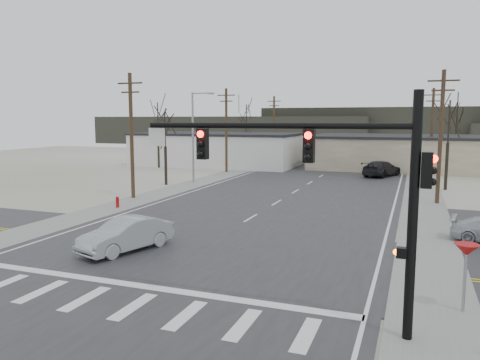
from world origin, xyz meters
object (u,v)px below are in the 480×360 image
object	(u,v)px
traffic_signal_mast	(345,178)
fire_hydrant	(117,202)
sedan_crossing	(126,234)
car_far_b	(326,151)
car_far_a	(382,169)

from	to	relation	value
traffic_signal_mast	fire_hydrant	world-z (taller)	traffic_signal_mast
sedan_crossing	traffic_signal_mast	bearing A→B (deg)	-6.41
fire_hydrant	car_far_b	xyz separation A→B (m)	(4.94, 55.67, 0.20)
sedan_crossing	car_far_a	bearing A→B (deg)	92.74
sedan_crossing	car_far_b	distance (m)	64.93
sedan_crossing	car_far_a	xyz separation A→B (m)	(9.53, 35.42, 0.07)
car_far_a	car_far_b	xyz separation A→B (m)	(-11.60, 29.48, -0.26)
traffic_signal_mast	sedan_crossing	bearing A→B (deg)	155.80
car_far_a	car_far_b	distance (m)	31.68
sedan_crossing	car_far_a	world-z (taller)	car_far_a
fire_hydrant	car_far_b	size ratio (longest dim) A/B	0.25
car_far_b	car_far_a	bearing A→B (deg)	-67.60
car_far_a	sedan_crossing	bearing A→B (deg)	96.21
car_far_b	traffic_signal_mast	bearing A→B (deg)	-78.42
traffic_signal_mast	sedan_crossing	distance (m)	12.74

